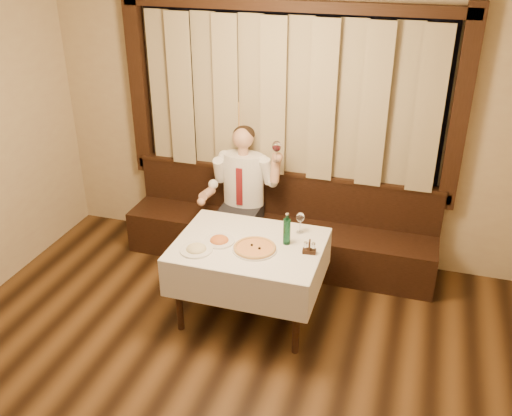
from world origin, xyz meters
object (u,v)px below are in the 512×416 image
(seated_man, at_px, (242,187))
(green_bottle, at_px, (287,231))
(pasta_red, at_px, (219,238))
(pizza, at_px, (255,248))
(dining_table, at_px, (249,254))
(cruet_caddy, at_px, (309,249))
(banquette, at_px, (279,233))
(pasta_cream, at_px, (196,247))

(seated_man, bearing_deg, green_bottle, -50.89)
(pasta_red, bearing_deg, seated_man, 97.13)
(pizza, height_order, seated_man, seated_man)
(dining_table, distance_m, cruet_caddy, 0.55)
(pasta_red, bearing_deg, pizza, -6.04)
(banquette, xyz_separation_m, pizza, (0.08, -1.11, 0.46))
(dining_table, bearing_deg, banquette, 90.00)
(green_bottle, bearing_deg, dining_table, -163.38)
(pizza, bearing_deg, cruet_caddy, 10.34)
(pasta_red, bearing_deg, banquette, 76.76)
(banquette, bearing_deg, pasta_cream, -106.89)
(banquette, height_order, pasta_red, banquette)
(green_bottle, bearing_deg, pasta_red, -165.45)
(cruet_caddy, distance_m, seated_man, 1.31)
(banquette, bearing_deg, green_bottle, -71.74)
(pizza, height_order, pasta_red, pasta_red)
(green_bottle, height_order, seated_man, seated_man)
(banquette, xyz_separation_m, pasta_cream, (-0.39, -1.27, 0.48))
(pizza, distance_m, pasta_cream, 0.49)
(banquette, bearing_deg, cruet_caddy, -62.86)
(green_bottle, xyz_separation_m, cruet_caddy, (0.22, -0.10, -0.08))
(banquette, distance_m, pasta_red, 1.21)
(pasta_cream, distance_m, seated_man, 1.18)
(dining_table, relative_size, pasta_red, 4.81)
(banquette, distance_m, seated_man, 0.65)
(pizza, distance_m, seated_man, 1.12)
(dining_table, distance_m, pasta_red, 0.30)
(pasta_cream, bearing_deg, banquette, 73.11)
(dining_table, bearing_deg, seated_man, 111.99)
(pizza, xyz_separation_m, seated_man, (-0.46, 1.02, 0.06))
(banquette, distance_m, pasta_cream, 1.42)
(cruet_caddy, xyz_separation_m, seated_man, (-0.91, 0.94, 0.03))
(dining_table, bearing_deg, pizza, -48.61)
(cruet_caddy, relative_size, seated_man, 0.08)
(pizza, bearing_deg, dining_table, 131.39)
(pasta_red, distance_m, cruet_caddy, 0.78)
(seated_man, bearing_deg, pizza, -66.00)
(cruet_caddy, bearing_deg, dining_table, 173.51)
(pasta_red, distance_m, green_bottle, 0.59)
(pizza, distance_m, cruet_caddy, 0.46)
(pasta_cream, relative_size, green_bottle, 0.96)
(banquette, height_order, seated_man, seated_man)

